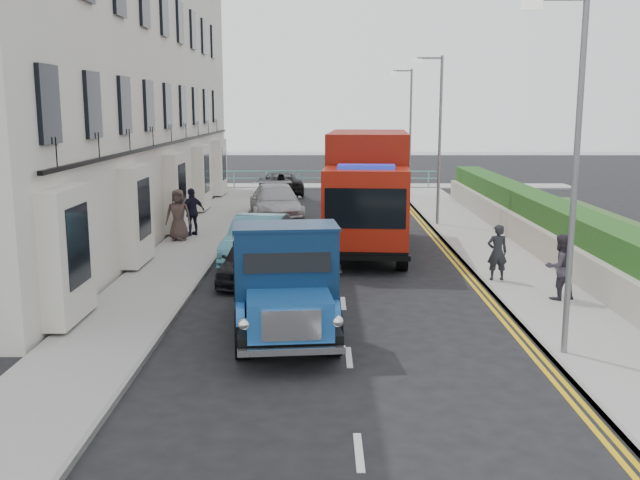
# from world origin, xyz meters

# --- Properties ---
(ground) EXTENTS (120.00, 120.00, 0.00)m
(ground) POSITION_xyz_m (0.00, 0.00, 0.00)
(ground) COLOR black
(ground) RESTS_ON ground
(pavement_west) EXTENTS (2.40, 38.00, 0.12)m
(pavement_west) POSITION_xyz_m (-5.20, 9.00, 0.06)
(pavement_west) COLOR gray
(pavement_west) RESTS_ON ground
(pavement_east) EXTENTS (2.60, 38.00, 0.12)m
(pavement_east) POSITION_xyz_m (5.30, 9.00, 0.06)
(pavement_east) COLOR gray
(pavement_east) RESTS_ON ground
(promenade) EXTENTS (30.00, 2.50, 0.12)m
(promenade) POSITION_xyz_m (0.00, 29.00, 0.06)
(promenade) COLOR gray
(promenade) RESTS_ON ground
(sea_plane) EXTENTS (120.00, 120.00, 0.00)m
(sea_plane) POSITION_xyz_m (0.00, 60.00, 0.00)
(sea_plane) COLOR slate
(sea_plane) RESTS_ON ground
(terrace_west) EXTENTS (6.31, 30.20, 14.25)m
(terrace_west) POSITION_xyz_m (-9.47, 13.00, 7.17)
(terrace_west) COLOR silver
(terrace_west) RESTS_ON ground
(garden_east) EXTENTS (1.45, 28.00, 1.75)m
(garden_east) POSITION_xyz_m (7.21, 9.00, 0.90)
(garden_east) COLOR #B2AD9E
(garden_east) RESTS_ON ground
(seafront_railing) EXTENTS (13.00, 0.08, 1.11)m
(seafront_railing) POSITION_xyz_m (0.00, 28.20, 0.58)
(seafront_railing) COLOR #59B2A5
(seafront_railing) RESTS_ON ground
(lamp_near) EXTENTS (1.23, 0.18, 7.00)m
(lamp_near) POSITION_xyz_m (4.18, -2.00, 4.00)
(lamp_near) COLOR slate
(lamp_near) RESTS_ON ground
(lamp_mid) EXTENTS (1.23, 0.18, 7.00)m
(lamp_mid) POSITION_xyz_m (4.18, 14.00, 4.00)
(lamp_mid) COLOR slate
(lamp_mid) RESTS_ON ground
(lamp_far) EXTENTS (1.23, 0.18, 7.00)m
(lamp_far) POSITION_xyz_m (4.18, 24.00, 4.00)
(lamp_far) COLOR slate
(lamp_far) RESTS_ON ground
(bedford_lorry) EXTENTS (2.61, 5.52, 2.53)m
(bedford_lorry) POSITION_xyz_m (-1.31, -1.07, 1.17)
(bedford_lorry) COLOR black
(bedford_lorry) RESTS_ON ground
(red_lorry) EXTENTS (3.24, 7.99, 4.09)m
(red_lorry) POSITION_xyz_m (1.03, 9.02, 2.18)
(red_lorry) COLOR black
(red_lorry) RESTS_ON ground
(parked_car_front) EXTENTS (1.82, 3.77, 1.24)m
(parked_car_front) POSITION_xyz_m (-2.60, 4.37, 0.62)
(parked_car_front) COLOR black
(parked_car_front) RESTS_ON ground
(parked_car_mid) EXTENTS (2.14, 4.68, 1.49)m
(parked_car_mid) POSITION_xyz_m (-2.60, 7.00, 0.74)
(parked_car_mid) COLOR #529AB1
(parked_car_mid) RESTS_ON ground
(parked_car_rear) EXTENTS (2.90, 5.63, 1.56)m
(parked_car_rear) POSITION_xyz_m (-2.60, 15.66, 0.78)
(parked_car_rear) COLOR #9C9CA0
(parked_car_rear) RESTS_ON ground
(seafront_car_left) EXTENTS (2.97, 5.08, 1.33)m
(seafront_car_left) POSITION_xyz_m (-2.97, 25.26, 0.66)
(seafront_car_left) COLOR black
(seafront_car_left) RESTS_ON ground
(seafront_car_right) EXTENTS (2.73, 4.96, 1.60)m
(seafront_car_right) POSITION_xyz_m (1.66, 22.66, 0.80)
(seafront_car_right) COLOR silver
(seafront_car_right) RESTS_ON ground
(pedestrian_east_near) EXTENTS (0.60, 0.41, 1.60)m
(pedestrian_east_near) POSITION_xyz_m (4.40, 4.08, 0.92)
(pedestrian_east_near) COLOR black
(pedestrian_east_near) RESTS_ON pavement_east
(pedestrian_east_far) EXTENTS (0.98, 0.86, 1.68)m
(pedestrian_east_far) POSITION_xyz_m (5.49, 2.04, 0.96)
(pedestrian_east_far) COLOR #38313C
(pedestrian_east_far) RESTS_ON pavement_east
(pedestrian_west_near) EXTENTS (1.08, 1.04, 1.81)m
(pedestrian_west_near) POSITION_xyz_m (-5.49, 11.22, 1.03)
(pedestrian_west_near) COLOR black
(pedestrian_west_near) RESTS_ON pavement_west
(pedestrian_west_far) EXTENTS (0.93, 0.61, 1.89)m
(pedestrian_west_far) POSITION_xyz_m (-5.82, 10.16, 1.06)
(pedestrian_west_far) COLOR #3E302D
(pedestrian_west_far) RESTS_ON pavement_west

